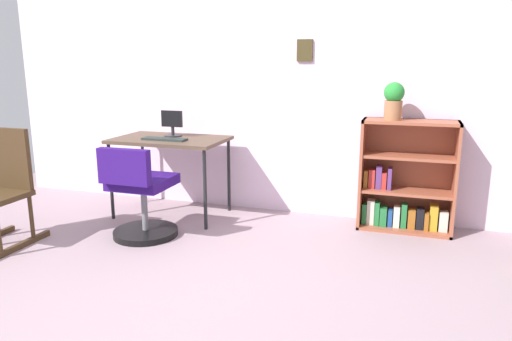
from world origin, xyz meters
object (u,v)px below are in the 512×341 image
object	(u,v)px
desk	(170,144)
monitor	(172,124)
rocking_chair	(1,187)
office_chair	(140,198)
bookshelf_low	(405,182)
keyboard	(164,139)
potted_plant_on_shelf	(394,100)

from	to	relation	value
desk	monitor	size ratio (longest dim) A/B	4.19
desk	rocking_chair	xyz separation A→B (m)	(-0.90, -1.05, -0.21)
office_chair	rocking_chair	size ratio (longest dim) A/B	0.85
office_chair	monitor	bearing A→B (deg)	95.50
office_chair	rocking_chair	distance (m)	1.05
desk	bookshelf_low	size ratio (longest dim) A/B	1.07
rocking_chair	bookshelf_low	xyz separation A→B (m)	(2.93, 1.32, -0.05)
monitor	keyboard	world-z (taller)	monitor
bookshelf_low	keyboard	bearing A→B (deg)	-169.01
desk	monitor	xyz separation A→B (m)	(-0.02, 0.09, 0.17)
desk	keyboard	xyz separation A→B (m)	(0.01, -0.12, 0.07)
monitor	bookshelf_low	distance (m)	2.11
office_chair	bookshelf_low	world-z (taller)	bookshelf_low
desk	bookshelf_low	xyz separation A→B (m)	(2.04, 0.28, -0.26)
monitor	office_chair	bearing A→B (deg)	-84.50
rocking_chair	bookshelf_low	world-z (taller)	bookshelf_low
monitor	rocking_chair	size ratio (longest dim) A/B	0.26
monitor	bookshelf_low	bearing A→B (deg)	5.14
office_chair	potted_plant_on_shelf	xyz separation A→B (m)	(1.86, 0.84, 0.76)
keyboard	office_chair	distance (m)	0.64
desk	rocking_chair	world-z (taller)	rocking_chair
desk	keyboard	distance (m)	0.14
bookshelf_low	potted_plant_on_shelf	world-z (taller)	potted_plant_on_shelf
rocking_chair	office_chair	bearing A→B (deg)	24.58
monitor	office_chair	distance (m)	0.87
desk	office_chair	world-z (taller)	office_chair
monitor	bookshelf_low	size ratio (longest dim) A/B	0.26
desk	office_chair	bearing A→B (deg)	-85.43
monitor	rocking_chair	distance (m)	1.49
keyboard	rocking_chair	distance (m)	1.33
bookshelf_low	rocking_chair	bearing A→B (deg)	-155.71
desk	potted_plant_on_shelf	world-z (taller)	potted_plant_on_shelf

